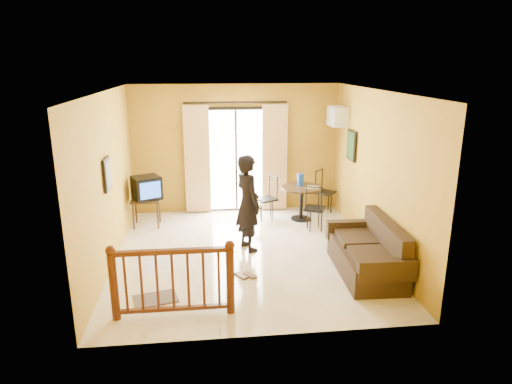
{
  "coord_description": "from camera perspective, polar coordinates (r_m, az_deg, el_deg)",
  "views": [
    {
      "loc": [
        -0.68,
        -7.37,
        3.26
      ],
      "look_at": [
        0.18,
        0.2,
        1.07
      ],
      "focal_mm": 32.0,
      "sensor_mm": 36.0,
      "label": 1
    }
  ],
  "objects": [
    {
      "name": "room_shell",
      "position": [
        7.56,
        -1.2,
        4.18
      ],
      "size": [
        5.0,
        5.0,
        5.0
      ],
      "color": "white",
      "rests_on": "ground"
    },
    {
      "name": "television",
      "position": [
        9.42,
        -13.53,
        0.53
      ],
      "size": [
        0.67,
        0.64,
        0.46
      ],
      "rotation": [
        0.0,
        0.0,
        0.44
      ],
      "color": "black",
      "rests_on": "tv_table"
    },
    {
      "name": "standing_person",
      "position": [
        8.0,
        -1.02,
        -1.39
      ],
      "size": [
        0.62,
        0.74,
        1.72
      ],
      "primitive_type": "imported",
      "rotation": [
        0.0,
        0.0,
        1.97
      ],
      "color": "black",
      "rests_on": "ground"
    },
    {
      "name": "tv_table",
      "position": [
        9.51,
        -13.59,
        -1.27
      ],
      "size": [
        0.58,
        0.48,
        0.58
      ],
      "color": "black",
      "rests_on": "ground"
    },
    {
      "name": "dining_table",
      "position": [
        9.65,
        5.7,
        -0.21
      ],
      "size": [
        0.86,
        0.86,
        0.72
      ],
      "color": "black",
      "rests_on": "ground"
    },
    {
      "name": "sandals",
      "position": [
        7.28,
        -1.29,
        -10.4
      ],
      "size": [
        0.35,
        0.27,
        0.03
      ],
      "color": "#52381C",
      "rests_on": "ground"
    },
    {
      "name": "stair_balustrade",
      "position": [
        6.11,
        -10.4,
        -10.4
      ],
      "size": [
        1.63,
        0.13,
        1.04
      ],
      "color": "#471E0F",
      "rests_on": "ground"
    },
    {
      "name": "botanical_print",
      "position": [
        9.28,
        11.84,
        5.73
      ],
      "size": [
        0.05,
        0.5,
        0.6
      ],
      "color": "black",
      "rests_on": "room_shell"
    },
    {
      "name": "sofa",
      "position": [
        7.49,
        14.0,
        -7.54
      ],
      "size": [
        0.89,
        1.83,
        0.86
      ],
      "rotation": [
        0.0,
        0.0,
        -0.03
      ],
      "color": "black",
      "rests_on": "ground"
    },
    {
      "name": "coffee_table",
      "position": [
        8.42,
        11.49,
        -5.29
      ],
      "size": [
        0.45,
        0.81,
        0.36
      ],
      "color": "black",
      "rests_on": "ground"
    },
    {
      "name": "water_jug",
      "position": [
        9.7,
        5.58,
        1.57
      ],
      "size": [
        0.13,
        0.13,
        0.25
      ],
      "primitive_type": "cylinder",
      "color": "#123CAF",
      "rests_on": "dining_table"
    },
    {
      "name": "doormat",
      "position": [
        6.8,
        -12.43,
        -12.9
      ],
      "size": [
        0.68,
        0.54,
        0.02
      ],
      "primitive_type": "cube",
      "rotation": [
        0.0,
        0.0,
        0.26
      ],
      "color": "#544943",
      "rests_on": "ground"
    },
    {
      "name": "ground",
      "position": [
        8.08,
        -1.13,
        -7.72
      ],
      "size": [
        5.0,
        5.0,
        0.0
      ],
      "primitive_type": "plane",
      "color": "beige",
      "rests_on": "ground"
    },
    {
      "name": "picture_left",
      "position": [
        7.52,
        -18.11,
        2.12
      ],
      "size": [
        0.05,
        0.42,
        0.52
      ],
      "color": "black",
      "rests_on": "room_shell"
    },
    {
      "name": "serving_tray",
      "position": [
        9.56,
        7.02,
        0.59
      ],
      "size": [
        0.31,
        0.23,
        0.02
      ],
      "primitive_type": "cube",
      "rotation": [
        0.0,
        0.0,
        -0.2
      ],
      "color": "beige",
      "rests_on": "dining_table"
    },
    {
      "name": "air_conditioner",
      "position": [
        9.78,
        10.13,
        9.3
      ],
      "size": [
        0.31,
        0.6,
        0.4
      ],
      "color": "white",
      "rests_on": "room_shell"
    },
    {
      "name": "bowl",
      "position": [
        8.47,
        11.32,
        -4.05
      ],
      "size": [
        0.28,
        0.28,
        0.07
      ],
      "primitive_type": "imported",
      "rotation": [
        0.0,
        0.0,
        -0.43
      ],
      "color": "#52381C",
      "rests_on": "coffee_table"
    },
    {
      "name": "dining_chairs",
      "position": [
        9.79,
        5.73,
        -3.47
      ],
      "size": [
        1.92,
        1.66,
        0.95
      ],
      "color": "black",
      "rests_on": "ground"
    },
    {
      "name": "balcony_door",
      "position": [
        10.04,
        -2.49,
        4.12
      ],
      "size": [
        2.25,
        0.14,
        2.46
      ],
      "color": "black",
      "rests_on": "ground"
    }
  ]
}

